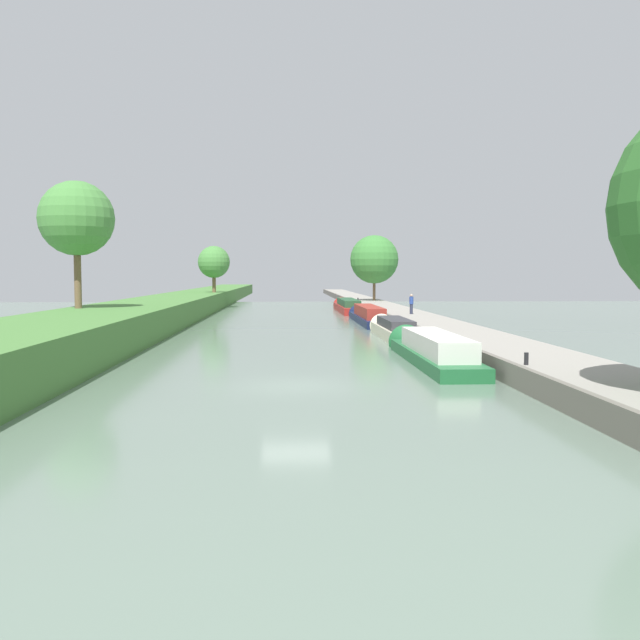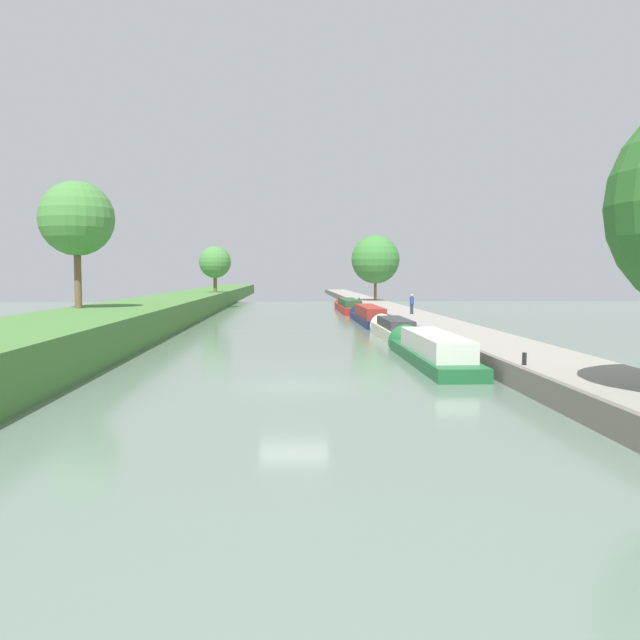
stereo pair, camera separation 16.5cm
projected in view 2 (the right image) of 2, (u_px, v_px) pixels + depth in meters
The scene contains 13 objects.
ground_plane at pixel (294, 386), 25.34m from camera, with size 160.00×160.00×0.00m, color slate.
right_towpath at pixel (564, 374), 25.76m from camera, with size 4.00×260.00×0.81m.
stone_quay at pixel (508, 373), 25.66m from camera, with size 0.25×260.00×0.86m.
narrowboat_green at pixel (429, 350), 32.57m from camera, with size 2.08×13.46×2.14m.
narrowboat_cream at pixel (392, 329), 45.39m from camera, with size 1.84×10.69×1.80m.
narrowboat_navy at pixel (368, 316), 59.10m from camera, with size 1.86×15.77×2.06m.
narrowboat_red at pixel (348, 306), 76.82m from camera, with size 2.04×17.08×2.03m.
tree_rightbank_midnear at pixel (375, 259), 87.52m from camera, with size 6.10×6.10×8.25m.
tree_leftbank_downstream at pixel (77, 219), 44.06m from camera, with size 4.74×4.74×8.09m.
tree_leftbank_upstream at pixel (215, 262), 84.42m from camera, with size 3.89×3.89×5.65m.
person_walking at pixel (412, 304), 57.71m from camera, with size 0.34×0.34×1.66m.
mooring_bollard_near at pixel (524, 359), 25.09m from camera, with size 0.16×0.16×0.45m.
mooring_bollard_far at pixel (359, 300), 84.78m from camera, with size 0.16×0.16×0.45m.
Camera 2 is at (-0.15, -25.15, 4.07)m, focal length 39.01 mm.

